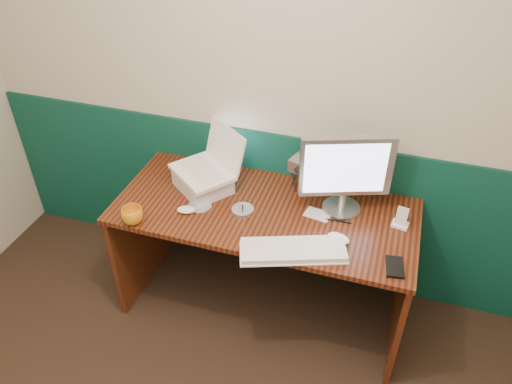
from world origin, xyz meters
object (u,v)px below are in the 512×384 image
(laptop, at_px, (201,153))
(mug, at_px, (132,216))
(camcorder, at_px, (298,172))
(desk, at_px, (264,260))
(monitor, at_px, (346,173))
(keyboard, at_px, (293,251))

(laptop, height_order, mug, laptop)
(laptop, height_order, camcorder, laptop)
(desk, bearing_deg, monitor, 17.46)
(mug, height_order, camcorder, camcorder)
(laptop, bearing_deg, keyboard, 7.63)
(monitor, bearing_deg, mug, -176.59)
(keyboard, bearing_deg, mug, 162.08)
(desk, relative_size, mug, 14.39)
(desk, xyz_separation_m, monitor, (0.39, 0.12, 0.61))
(desk, distance_m, monitor, 0.73)
(desk, relative_size, laptop, 4.86)
(camcorder, bearing_deg, keyboard, -61.34)
(mug, bearing_deg, monitor, 23.24)
(laptop, xyz_separation_m, keyboard, (0.61, -0.35, -0.22))
(monitor, xyz_separation_m, mug, (-1.00, -0.43, -0.19))
(desk, height_order, laptop, laptop)
(keyboard, bearing_deg, monitor, 48.37)
(monitor, distance_m, camcorder, 0.32)
(keyboard, xyz_separation_m, mug, (-0.84, -0.03, 0.03))
(laptop, distance_m, mug, 0.48)
(desk, xyz_separation_m, laptop, (-0.38, 0.07, 0.61))
(monitor, relative_size, camcorder, 2.17)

